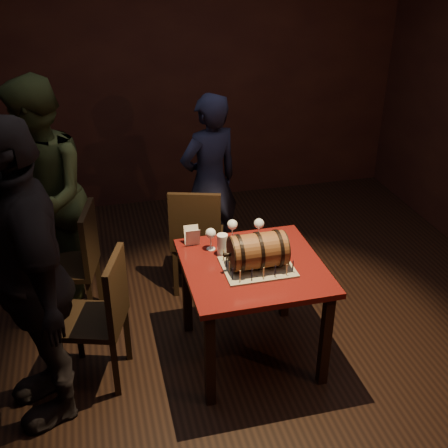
% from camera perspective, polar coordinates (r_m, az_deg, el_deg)
% --- Properties ---
extents(room_shell, '(5.04, 5.04, 2.80)m').
position_cam_1_polar(room_shell, '(3.48, -0.02, 6.14)').
color(room_shell, black).
rests_on(room_shell, ground).
extents(pub_table, '(0.90, 0.90, 0.75)m').
position_cam_1_polar(pub_table, '(3.73, 2.94, -5.56)').
color(pub_table, '#460C0B').
rests_on(pub_table, ground).
extents(cake_board, '(0.45, 0.35, 0.01)m').
position_cam_1_polar(cake_board, '(3.63, 3.42, -4.36)').
color(cake_board, gray).
rests_on(cake_board, pub_table).
extents(barrel_cake, '(0.41, 0.24, 0.24)m').
position_cam_1_polar(barrel_cake, '(3.57, 3.47, -2.73)').
color(barrel_cake, brown).
rests_on(barrel_cake, cake_board).
extents(birthday_candles, '(0.40, 0.30, 0.09)m').
position_cam_1_polar(birthday_candles, '(3.61, 3.44, -3.74)').
color(birthday_candles, '#E4CC88').
rests_on(birthday_candles, cake_board).
extents(wine_glass_left, '(0.07, 0.07, 0.16)m').
position_cam_1_polar(wine_glass_left, '(3.77, -1.36, -1.05)').
color(wine_glass_left, silver).
rests_on(wine_glass_left, pub_table).
extents(wine_glass_mid, '(0.07, 0.07, 0.16)m').
position_cam_1_polar(wine_glass_mid, '(3.88, 0.85, -0.16)').
color(wine_glass_mid, silver).
rests_on(wine_glass_mid, pub_table).
extents(wine_glass_right, '(0.07, 0.07, 0.16)m').
position_cam_1_polar(wine_glass_right, '(3.90, 3.57, -0.05)').
color(wine_glass_right, silver).
rests_on(wine_glass_right, pub_table).
extents(pint_of_ale, '(0.07, 0.07, 0.15)m').
position_cam_1_polar(pint_of_ale, '(3.73, -0.17, -2.16)').
color(pint_of_ale, silver).
rests_on(pint_of_ale, pub_table).
extents(menu_card, '(0.10, 0.05, 0.13)m').
position_cam_1_polar(menu_card, '(3.85, -3.26, -1.27)').
color(menu_card, white).
rests_on(menu_card, pub_table).
extents(chair_back, '(0.50, 0.50, 0.93)m').
position_cam_1_polar(chair_back, '(4.47, -2.81, -1.12)').
color(chair_back, black).
rests_on(chair_back, ground).
extents(chair_left_rear, '(0.48, 0.48, 0.93)m').
position_cam_1_polar(chair_left_rear, '(4.29, -14.56, -3.44)').
color(chair_left_rear, black).
rests_on(chair_left_rear, ground).
extents(chair_left_front, '(0.50, 0.50, 0.93)m').
position_cam_1_polar(chair_left_front, '(3.70, -12.15, -8.79)').
color(chair_left_front, black).
rests_on(chair_left_front, ground).
extents(person_back, '(0.65, 0.54, 1.54)m').
position_cam_1_polar(person_back, '(4.79, -1.47, 4.29)').
color(person_back, black).
rests_on(person_back, ground).
extents(person_left_rear, '(0.78, 0.95, 1.80)m').
position_cam_1_polar(person_left_rear, '(4.43, -18.03, 2.64)').
color(person_left_rear, '#353F1F').
rests_on(person_left_rear, ground).
extents(person_left_front, '(0.73, 1.20, 1.90)m').
position_cam_1_polar(person_left_front, '(3.35, -19.08, -5.20)').
color(person_left_front, black).
rests_on(person_left_front, ground).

